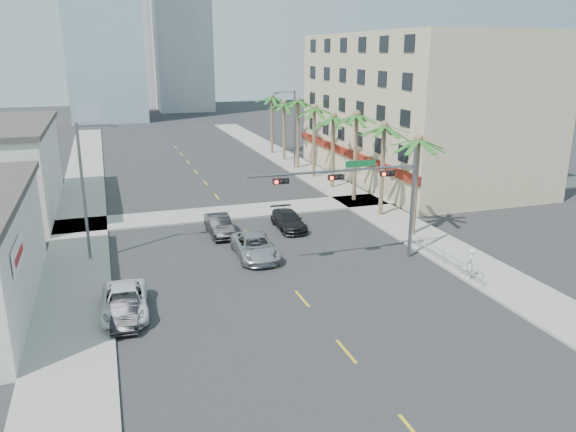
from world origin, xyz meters
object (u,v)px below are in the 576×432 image
Objects in this scene: traffic_signal_mast at (369,187)px; car_lane_right at (289,220)px; car_parked_far at (125,302)px; car_lane_left at (219,225)px; car_parked_mid at (126,312)px; car_lane_center at (255,247)px; pedestrian at (470,264)px.

car_lane_right is (-2.50, 8.39, -4.38)m from traffic_signal_mast.
traffic_signal_mast is at bearing 13.68° from car_parked_far.
car_parked_far is at bearing -137.19° from car_lane_right.
car_lane_left reaches higher than car_lane_right.
car_parked_mid is 0.69× the size of car_lane_center.
car_lane_center is (8.61, 7.04, 0.14)m from car_parked_mid.
car_lane_left is at bearing 60.48° from car_parked_far.
car_lane_right is (5.35, -0.26, -0.06)m from car_lane_left.
traffic_signal_mast is 16.05m from car_parked_far.
car_lane_center is 6.61m from car_lane_right.
car_lane_center reaches higher than car_lane_left.
car_lane_left is (7.34, 12.50, 0.13)m from car_parked_mid.
car_parked_mid is 0.73× the size of car_parked_far.
traffic_signal_mast reaches higher than car_lane_center.
pedestrian reaches higher than car_parked_mid.
car_lane_left is 0.95× the size of car_lane_right.
car_parked_far reaches higher than car_parked_mid.
car_parked_mid is 17.63m from car_lane_right.
car_lane_center is 1.14× the size of car_lane_right.
car_lane_right is (12.69, 11.25, -0.02)m from car_parked_far.
car_lane_center is at bearing 38.11° from car_parked_far.
traffic_signal_mast is 8.49m from car_lane_center.
pedestrian is (11.09, -7.88, 0.33)m from car_lane_center.
car_lane_right is at bearing -2.51° from car_lane_left.
car_lane_left reaches higher than car_parked_mid.
car_lane_left is 2.43× the size of pedestrian.
car_parked_mid is 1.00m from car_parked_far.
car_parked_mid is at bearing -134.78° from car_lane_right.
car_lane_center is at bearing -80.03° from pedestrian.
pedestrian reaches higher than car_lane_right.
traffic_signal_mast is 2.19× the size of car_parked_far.
traffic_signal_mast is at bearing -47.52° from car_lane_left.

